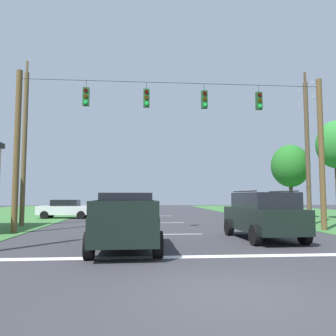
{
  "coord_description": "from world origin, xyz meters",
  "views": [
    {
      "loc": [
        -1.76,
        -6.31,
        1.85
      ],
      "look_at": [
        -0.17,
        12.75,
        3.43
      ],
      "focal_mm": 35.95,
      "sensor_mm": 36.0,
      "label": 1
    }
  ],
  "objects": [
    {
      "name": "lane_dash_0",
      "position": [
        0.0,
        9.95,
        0.0
      ],
      "size": [
        2.5,
        0.15,
        0.01
      ],
      "primitive_type": "cube",
      "rotation": [
        0.0,
        0.0,
        1.57
      ],
      "color": "white",
      "rests_on": "ground"
    },
    {
      "name": "tree_roadside_left",
      "position": [
        13.16,
        17.97,
        5.7
      ],
      "size": [
        2.96,
        2.96,
        7.6
      ],
      "color": "brown",
      "rests_on": "ground"
    },
    {
      "name": "suv_black",
      "position": [
        3.44,
        7.65,
        1.06
      ],
      "size": [
        2.36,
        4.87,
        2.05
      ],
      "color": "black",
      "rests_on": "ground"
    },
    {
      "name": "lane_dash_2",
      "position": [
        0.0,
        24.65,
        0.0
      ],
      "size": [
        2.5,
        0.15,
        0.01
      ],
      "primitive_type": "cube",
      "rotation": [
        0.0,
        0.0,
        1.57
      ],
      "color": "white",
      "rests_on": "ground"
    },
    {
      "name": "tree_roadside_far_right",
      "position": [
        10.63,
        20.46,
        4.29
      ],
      "size": [
        3.11,
        3.11,
        6.07
      ],
      "color": "brown",
      "rests_on": "ground"
    },
    {
      "name": "ground_plane",
      "position": [
        0.0,
        0.0,
        0.0
      ],
      "size": [
        120.0,
        120.0,
        0.0
      ],
      "primitive_type": "plane",
      "color": "#333338"
    },
    {
      "name": "overhead_signal_span",
      "position": [
        0.03,
        10.94,
        4.62
      ],
      "size": [
        16.22,
        0.31,
        8.23
      ],
      "color": "brown",
      "rests_on": "ground"
    },
    {
      "name": "pickup_truck",
      "position": [
        -2.26,
        5.71,
        0.97
      ],
      "size": [
        2.38,
        5.44,
        1.95
      ],
      "color": "black",
      "rests_on": "ground"
    },
    {
      "name": "utility_pole_mid_right",
      "position": [
        8.81,
        14.01,
        4.87
      ],
      "size": [
        0.28,
        1.84,
        9.81
      ],
      "color": "brown",
      "rests_on": "ground"
    },
    {
      "name": "stop_bar_stripe",
      "position": [
        0.0,
        3.95,
        0.0
      ],
      "size": [
        13.94,
        0.45,
        0.01
      ],
      "primitive_type": "cube",
      "color": "white",
      "rests_on": "ground"
    },
    {
      "name": "utility_pole_near_left",
      "position": [
        -8.88,
        14.85,
        4.96
      ],
      "size": [
        0.29,
        1.91,
        10.29
      ],
      "color": "brown",
      "rests_on": "ground"
    },
    {
      "name": "distant_car_crossing_white",
      "position": [
        -7.84,
        21.96,
        0.79
      ],
      "size": [
        4.32,
        2.07,
        1.52
      ],
      "color": "silver",
      "rests_on": "ground"
    },
    {
      "name": "lane_dash_1",
      "position": [
        0.0,
        16.87,
        0.0
      ],
      "size": [
        2.5,
        0.15,
        0.01
      ],
      "primitive_type": "cube",
      "rotation": [
        0.0,
        0.0,
        1.57
      ],
      "color": "white",
      "rests_on": "ground"
    }
  ]
}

